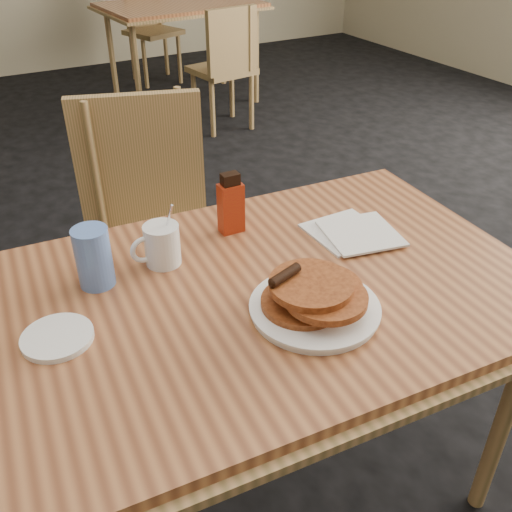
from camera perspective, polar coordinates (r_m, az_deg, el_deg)
The scene contains 12 objects.
floor at distance 1.76m, azimuth -0.15°, elevation -24.23°, with size 10.00×10.00×0.00m, color black.
main_table at distance 1.27m, azimuth 1.35°, elevation -4.36°, with size 1.28×0.91×0.75m.
neighbor_table at distance 4.74m, azimuth -7.56°, elevation 23.30°, with size 1.23×0.87×0.75m.
chair_main_far at distance 1.95m, azimuth -10.09°, elevation 4.21°, with size 0.53×0.54×0.94m.
chair_neighbor_far at distance 5.46m, azimuth -10.66°, elevation 22.30°, with size 0.50×0.51×0.87m.
chair_neighbor_near at distance 4.10m, azimuth -2.97°, elevation 19.07°, with size 0.43×0.43×0.84m.
pancake_plate at distance 1.16m, azimuth 5.87°, elevation -4.43°, with size 0.27×0.27×0.10m.
coffee_mug at distance 1.31m, azimuth -9.48°, elevation 1.16°, with size 0.12×0.08×0.15m.
syrup_bottle at distance 1.41m, azimuth -2.53°, elevation 5.11°, with size 0.06×0.04×0.16m.
napkin_stack at distance 1.44m, azimuth 9.69°, elevation 2.33°, with size 0.21×0.22×0.01m.
blue_tumbler at distance 1.26m, azimuth -15.93°, elevation -0.13°, with size 0.08×0.08×0.14m, color #5B83D7.
side_saucer at distance 1.17m, azimuth -19.25°, elevation -7.69°, with size 0.14×0.14×0.01m, color white.
Camera 1 is at (-0.46, -0.84, 1.48)m, focal length 40.00 mm.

